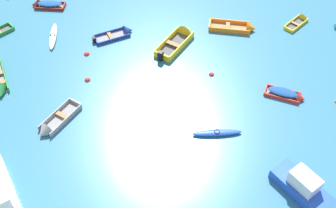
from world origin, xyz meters
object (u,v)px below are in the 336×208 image
at_px(mooring_buoy_outer_edge, 211,75).
at_px(rowboat_maroon_outer_right, 44,5).
at_px(kayak_blue_midfield_left, 217,133).
at_px(kayak_white_back_row_center, 53,36).
at_px(rowboat_orange_far_right, 242,28).
at_px(mooring_buoy_between_boats_left, 87,80).
at_px(rowboat_deep_blue_back_row_left, 122,33).
at_px(rowboat_red_far_left, 290,95).
at_px(motor_launch_blue_cluster_outer, 313,197).
at_px(mooring_buoy_between_boats_right, 87,54).
at_px(rowboat_yellow_center, 181,37).
at_px(rowboat_yellow_near_right, 301,20).
at_px(rowboat_grey_midfield_right, 51,126).

bearing_deg(mooring_buoy_outer_edge, rowboat_maroon_outer_right, 151.80).
relative_size(kayak_blue_midfield_left, kayak_white_back_row_center, 0.95).
distance_m(rowboat_orange_far_right, mooring_buoy_between_boats_left, 14.38).
xyz_separation_m(rowboat_deep_blue_back_row_left, rowboat_red_far_left, (13.63, -6.81, 0.07)).
distance_m(rowboat_deep_blue_back_row_left, motor_launch_blue_cluster_outer, 20.82).
xyz_separation_m(rowboat_deep_blue_back_row_left, mooring_buoy_outer_edge, (7.81, -4.70, -0.15)).
distance_m(rowboat_deep_blue_back_row_left, mooring_buoy_between_boats_right, 3.84).
xyz_separation_m(rowboat_maroon_outer_right, mooring_buoy_outer_edge, (15.70, -8.42, -0.23)).
relative_size(rowboat_deep_blue_back_row_left, kayak_white_back_row_center, 0.96).
xyz_separation_m(motor_launch_blue_cluster_outer, mooring_buoy_outer_edge, (-5.96, 10.91, -0.55)).
bearing_deg(rowboat_red_far_left, mooring_buoy_outer_edge, 160.09).
height_order(rowboat_yellow_center, mooring_buoy_outer_edge, rowboat_yellow_center).
bearing_deg(mooring_buoy_between_boats_left, mooring_buoy_between_boats_right, 102.05).
xyz_separation_m(rowboat_maroon_outer_right, mooring_buoy_between_boats_left, (5.98, -9.64, -0.23)).
bearing_deg(mooring_buoy_outer_edge, motor_launch_blue_cluster_outer, -61.36).
height_order(rowboat_yellow_near_right, rowboat_deep_blue_back_row_left, rowboat_deep_blue_back_row_left).
bearing_deg(rowboat_red_far_left, rowboat_yellow_near_right, 76.51).
bearing_deg(rowboat_orange_far_right, rowboat_yellow_center, -161.94).
distance_m(kayak_blue_midfield_left, motor_launch_blue_cluster_outer, 7.48).
bearing_deg(rowboat_yellow_near_right, mooring_buoy_between_boats_right, -162.73).
height_order(rowboat_grey_midfield_right, rowboat_orange_far_right, rowboat_orange_far_right).
height_order(rowboat_yellow_center, kayak_white_back_row_center, rowboat_yellow_center).
bearing_deg(kayak_white_back_row_center, rowboat_maroon_outer_right, 113.81).
relative_size(rowboat_yellow_near_right, rowboat_deep_blue_back_row_left, 0.78).
relative_size(rowboat_red_far_left, mooring_buoy_between_boats_left, 6.93).
bearing_deg(rowboat_grey_midfield_right, rowboat_yellow_center, 50.18).
distance_m(rowboat_red_far_left, mooring_buoy_between_boats_left, 15.57).
height_order(rowboat_grey_midfield_right, rowboat_deep_blue_back_row_left, rowboat_grey_midfield_right).
distance_m(rowboat_grey_midfield_right, rowboat_red_far_left, 17.60).
xyz_separation_m(rowboat_yellow_near_right, rowboat_grey_midfield_right, (-19.46, -13.75, 0.05)).
bearing_deg(kayak_white_back_row_center, rowboat_grey_midfield_right, -76.58).
xyz_separation_m(rowboat_yellow_near_right, rowboat_maroon_outer_right, (-23.86, 0.81, 0.10)).
height_order(rowboat_grey_midfield_right, rowboat_red_far_left, rowboat_grey_midfield_right).
bearing_deg(mooring_buoy_between_boats_right, kayak_blue_midfield_left, -36.41).
bearing_deg(mooring_buoy_outer_edge, mooring_buoy_between_boats_left, -172.87).
xyz_separation_m(rowboat_yellow_near_right, kayak_white_back_row_center, (-21.85, -3.74, 0.03)).
bearing_deg(kayak_white_back_row_center, rowboat_yellow_center, 2.00).
bearing_deg(mooring_buoy_outer_edge, kayak_white_back_row_center, 164.21).
bearing_deg(motor_launch_blue_cluster_outer, kayak_white_back_row_center, 143.05).
height_order(rowboat_grey_midfield_right, mooring_buoy_between_boats_left, rowboat_grey_midfield_right).
bearing_deg(rowboat_orange_far_right, kayak_white_back_row_center, -172.60).
distance_m(motor_launch_blue_cluster_outer, mooring_buoy_between_boats_right, 20.73).
relative_size(rowboat_maroon_outer_right, mooring_buoy_outer_edge, 7.45).
bearing_deg(kayak_blue_midfield_left, rowboat_yellow_center, 105.97).
bearing_deg(rowboat_grey_midfield_right, rowboat_deep_blue_back_row_left, 72.10).
bearing_deg(rowboat_yellow_near_right, rowboat_deep_blue_back_row_left, -169.67).
bearing_deg(rowboat_orange_far_right, rowboat_yellow_near_right, 16.45).
bearing_deg(rowboat_maroon_outer_right, kayak_blue_midfield_left, -42.07).
distance_m(kayak_white_back_row_center, mooring_buoy_between_boats_right, 3.89).
bearing_deg(rowboat_yellow_center, kayak_white_back_row_center, -178.00).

